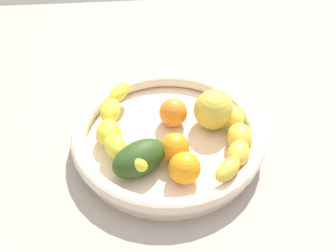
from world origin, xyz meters
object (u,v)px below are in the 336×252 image
Objects in this scene: orange_front at (173,113)px; apple_yellow at (214,110)px; fruit_bowl at (168,136)px; banana_draped_left at (234,134)px; orange_mid_right at (175,148)px; avocado_dark at (139,158)px; banana_draped_right at (115,128)px; orange_mid_left at (185,168)px.

orange_front is 7.36cm from apple_yellow.
fruit_bowl is 4.64cm from orange_front.
banana_draped_left and orange_mid_right have the same top height.
avocado_dark reaches higher than orange_front.
banana_draped_right is 4.54× the size of orange_mid_left.
banana_draped_left is (-2.83, -11.10, 2.37)cm from fruit_bowl.
orange_front is 13.40cm from orange_mid_left.
orange_front is 12.61cm from avocado_dark.
banana_draped_right is 11.31cm from orange_mid_right.
orange_mid_right is (-5.45, -9.90, -0.34)cm from banana_draped_right.
apple_yellow is (2.23, -17.76, 0.78)cm from banana_draped_right.
apple_yellow reaches higher than orange_mid_right.
banana_draped_left is 4.62× the size of orange_mid_right.
fruit_bowl is at bearing -93.71° from banana_draped_right.
orange_front is at bearing -4.26° from orange_mid_right.
orange_mid_right is 11.05cm from apple_yellow.
orange_mid_left is 14.11cm from apple_yellow.
orange_mid_left is (-6.69, 9.33, -0.21)cm from banana_draped_left.
banana_draped_left and banana_draped_right have the same top height.
apple_yellow reaches higher than banana_draped_left.
banana_draped_right reaches higher than fruit_bowl.
fruit_bowl is 1.44× the size of banana_draped_right.
apple_yellow is (12.34, -6.76, 1.01)cm from orange_mid_left.
fruit_bowl is at bearing 7.81° from orange_mid_right.
avocado_dark is at bearing 103.81° from banana_draped_left.
banana_draped_left is at bearing -76.19° from avocado_dark.
avocado_dark reaches higher than fruit_bowl.
orange_front reaches higher than fruit_bowl.
avocado_dark is (2.65, 7.07, 0.10)cm from orange_mid_left.
orange_front is (3.28, -10.55, -0.22)cm from banana_draped_right.
orange_mid_right is at bearing 134.36° from apple_yellow.
avocado_dark is 1.32× the size of apple_yellow.
orange_mid_right is (4.66, 1.10, -0.11)cm from orange_mid_left.
orange_front is 0.73× the size of apple_yellow.
orange_mid_left is (-13.39, -0.45, -0.02)cm from orange_front.
orange_mid_right is (-2.03, 10.44, -0.31)cm from banana_draped_left.
banana_draped_left is 3.20× the size of apple_yellow.
banana_draped_left is 6.27cm from apple_yellow.
banana_draped_left is 20.62cm from banana_draped_right.
orange_front is 8.76cm from orange_mid_right.
fruit_bowl is 6.53× the size of orange_mid_left.
apple_yellow is at bearing -28.71° from orange_mid_left.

